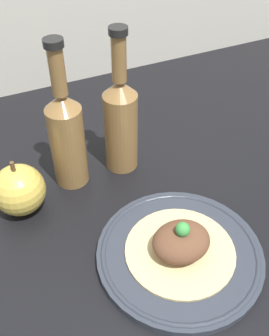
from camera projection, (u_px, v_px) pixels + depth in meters
ground_plane at (161, 230)px, 67.97cm from camera, size 180.00×110.00×4.00cm
plate at (180, 253)px, 61.01cm from camera, size 25.87×25.87×1.55cm
plated_food at (181, 244)px, 59.38cm from camera, size 17.06×17.06×6.46cm
cider_bottle_left at (67, 135)px, 67.91cm from camera, size 6.24×6.24×27.64cm
cider_bottle_right at (122, 120)px, 71.18cm from camera, size 6.24×6.24×27.64cm
apple at (19, 190)px, 66.22cm from camera, size 8.92×8.92×10.62cm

